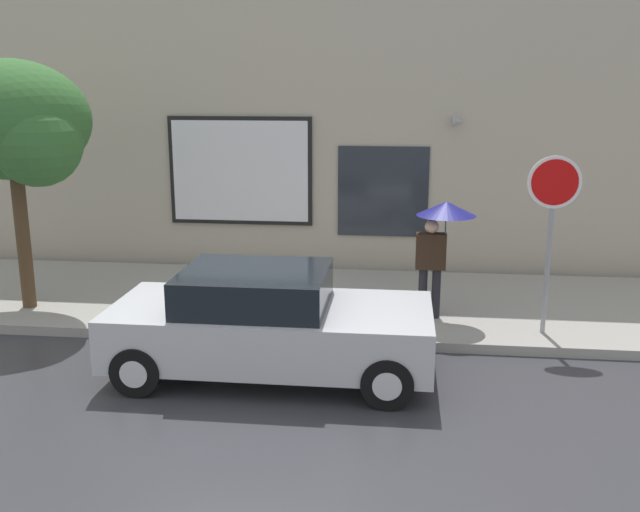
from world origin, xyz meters
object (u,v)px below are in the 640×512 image
(fire_hydrant, at_px, (199,293))
(pedestrian_with_umbrella, at_px, (441,227))
(parked_car, at_px, (268,324))
(street_tree, at_px, (16,125))
(stop_sign, at_px, (552,210))

(fire_hydrant, relative_size, pedestrian_with_umbrella, 0.42)
(parked_car, bearing_deg, pedestrian_with_umbrella, 43.18)
(parked_car, bearing_deg, street_tree, 156.27)
(fire_hydrant, xyz_separation_m, stop_sign, (5.34, -0.17, 1.49))
(fire_hydrant, distance_m, street_tree, 3.90)
(parked_car, height_order, fire_hydrant, parked_car)
(fire_hydrant, bearing_deg, street_tree, 177.85)
(fire_hydrant, bearing_deg, stop_sign, -1.83)
(fire_hydrant, relative_size, street_tree, 0.20)
(pedestrian_with_umbrella, distance_m, stop_sign, 1.69)
(pedestrian_with_umbrella, bearing_deg, stop_sign, -19.77)
(parked_car, xyz_separation_m, street_tree, (-4.34, 1.91, 2.45))
(fire_hydrant, relative_size, stop_sign, 0.30)
(pedestrian_with_umbrella, relative_size, street_tree, 0.47)
(fire_hydrant, height_order, pedestrian_with_umbrella, pedestrian_with_umbrella)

